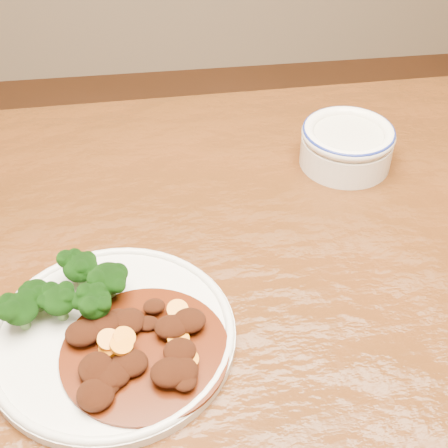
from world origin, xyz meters
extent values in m
cube|color=#4C240D|center=(0.00, 0.00, 0.73)|extent=(1.52, 0.93, 0.04)
cylinder|color=silver|center=(-0.18, -0.06, 0.76)|extent=(0.26, 0.26, 0.01)
torus|color=silver|center=(-0.18, -0.06, 0.76)|extent=(0.26, 0.26, 0.01)
cylinder|color=#60904A|center=(-0.19, -0.03, 0.77)|extent=(0.01, 0.01, 0.02)
ellipsoid|color=black|center=(-0.19, -0.03, 0.79)|extent=(0.04, 0.04, 0.03)
cylinder|color=#60904A|center=(-0.27, -0.04, 0.77)|extent=(0.01, 0.01, 0.02)
ellipsoid|color=black|center=(-0.27, -0.04, 0.79)|extent=(0.04, 0.04, 0.03)
cylinder|color=#60904A|center=(-0.23, -0.03, 0.77)|extent=(0.01, 0.01, 0.02)
ellipsoid|color=black|center=(-0.23, -0.03, 0.79)|extent=(0.04, 0.04, 0.03)
cylinder|color=#60904A|center=(-0.18, 0.00, 0.77)|extent=(0.01, 0.01, 0.02)
ellipsoid|color=black|center=(-0.18, 0.00, 0.79)|extent=(0.04, 0.04, 0.03)
cylinder|color=#60904A|center=(-0.21, 0.02, 0.77)|extent=(0.01, 0.01, 0.02)
ellipsoid|color=black|center=(-0.21, 0.02, 0.79)|extent=(0.04, 0.04, 0.03)
cylinder|color=#60904A|center=(-0.26, -0.01, 0.77)|extent=(0.01, 0.01, 0.02)
ellipsoid|color=black|center=(-0.26, -0.01, 0.79)|extent=(0.03, 0.03, 0.02)
cylinder|color=#60904A|center=(-0.19, -0.04, 0.77)|extent=(0.01, 0.01, 0.02)
ellipsoid|color=black|center=(-0.19, -0.04, 0.79)|extent=(0.03, 0.03, 0.03)
cylinder|color=#4A1507|center=(-0.14, -0.09, 0.76)|extent=(0.17, 0.17, 0.00)
ellipsoid|color=black|center=(-0.19, -0.11, 0.77)|extent=(0.02, 0.02, 0.01)
ellipsoid|color=black|center=(-0.11, -0.14, 0.77)|extent=(0.02, 0.02, 0.01)
ellipsoid|color=black|center=(-0.10, -0.06, 0.78)|extent=(0.04, 0.03, 0.02)
ellipsoid|color=black|center=(-0.11, -0.07, 0.78)|extent=(0.04, 0.03, 0.02)
ellipsoid|color=black|center=(-0.18, -0.05, 0.77)|extent=(0.04, 0.03, 0.02)
ellipsoid|color=black|center=(-0.16, -0.11, 0.77)|extent=(0.03, 0.03, 0.02)
ellipsoid|color=black|center=(-0.14, -0.06, 0.77)|extent=(0.02, 0.02, 0.01)
ellipsoid|color=black|center=(-0.21, -0.06, 0.78)|extent=(0.04, 0.03, 0.02)
ellipsoid|color=black|center=(-0.11, -0.12, 0.77)|extent=(0.02, 0.03, 0.01)
ellipsoid|color=black|center=(-0.12, -0.13, 0.78)|extent=(0.04, 0.03, 0.02)
ellipsoid|color=black|center=(-0.17, -0.04, 0.77)|extent=(0.02, 0.02, 0.01)
ellipsoid|color=black|center=(-0.19, -0.14, 0.77)|extent=(0.04, 0.04, 0.02)
ellipsoid|color=black|center=(-0.18, -0.12, 0.77)|extent=(0.02, 0.02, 0.01)
ellipsoid|color=black|center=(-0.16, -0.05, 0.77)|extent=(0.03, 0.04, 0.02)
ellipsoid|color=black|center=(-0.16, -0.10, 0.77)|extent=(0.03, 0.03, 0.02)
ellipsoid|color=black|center=(-0.11, -0.12, 0.77)|extent=(0.04, 0.04, 0.02)
ellipsoid|color=black|center=(-0.09, -0.06, 0.77)|extent=(0.02, 0.02, 0.01)
ellipsoid|color=black|center=(-0.18, -0.13, 0.77)|extent=(0.02, 0.02, 0.01)
ellipsoid|color=black|center=(-0.13, -0.04, 0.77)|extent=(0.02, 0.02, 0.01)
ellipsoid|color=black|center=(-0.19, -0.11, 0.77)|extent=(0.03, 0.04, 0.02)
ellipsoid|color=black|center=(-0.11, -0.10, 0.78)|extent=(0.03, 0.03, 0.02)
ellipsoid|color=black|center=(-0.17, -0.07, 0.77)|extent=(0.02, 0.02, 0.01)
ellipsoid|color=black|center=(-0.17, -0.12, 0.77)|extent=(0.04, 0.03, 0.02)
cylinder|color=orange|center=(-0.18, -0.09, 0.77)|extent=(0.03, 0.03, 0.01)
cylinder|color=orange|center=(-0.11, -0.08, 0.77)|extent=(0.03, 0.03, 0.01)
cylinder|color=orange|center=(-0.11, -0.04, 0.77)|extent=(0.03, 0.03, 0.01)
cylinder|color=orange|center=(-0.17, -0.09, 0.78)|extent=(0.03, 0.03, 0.01)
cylinder|color=orange|center=(-0.10, -0.11, 0.77)|extent=(0.02, 0.02, 0.01)
cylinder|color=orange|center=(-0.16, -0.08, 0.78)|extent=(0.03, 0.03, 0.02)
cylinder|color=orange|center=(-0.18, -0.08, 0.78)|extent=(0.03, 0.03, 0.01)
cylinder|color=white|center=(0.16, 0.23, 0.77)|extent=(0.13, 0.13, 0.04)
cylinder|color=beige|center=(0.16, 0.23, 0.80)|extent=(0.10, 0.10, 0.01)
torus|color=white|center=(0.16, 0.23, 0.80)|extent=(0.13, 0.13, 0.02)
torus|color=navy|center=(0.16, 0.23, 0.81)|extent=(0.13, 0.13, 0.01)
camera|label=1|loc=(-0.11, -0.49, 1.28)|focal=50.00mm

